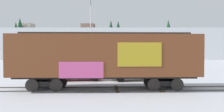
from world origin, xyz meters
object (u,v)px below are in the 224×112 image
(freight_car, at_px, (106,56))
(flagpole, at_px, (91,27))
(parked_car_tan, at_px, (135,71))
(parked_car_red, at_px, (79,72))

(freight_car, xyz_separation_m, flagpole, (-2.19, 9.47, 3.41))
(flagpole, relative_size, parked_car_tan, 1.99)
(flagpole, bearing_deg, parked_car_tan, -45.71)
(flagpole, height_order, parked_car_red, flagpole)
(freight_car, xyz_separation_m, parked_car_red, (-2.80, 4.50, -1.62))
(parked_car_red, bearing_deg, flagpole, 82.94)
(parked_car_tan, bearing_deg, flagpole, 134.29)
(freight_car, relative_size, parked_car_tan, 2.82)
(flagpole, xyz_separation_m, parked_car_red, (-0.61, -4.97, -5.03))
(parked_car_tan, bearing_deg, parked_car_red, 179.13)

